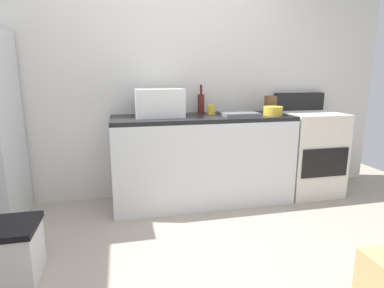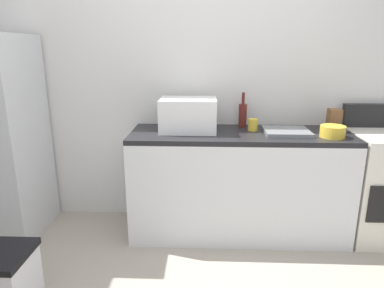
{
  "view_description": "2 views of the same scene",
  "coord_description": "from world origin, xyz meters",
  "px_view_note": "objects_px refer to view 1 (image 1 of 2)",
  "views": [
    {
      "loc": [
        -0.5,
        -1.8,
        1.29
      ],
      "look_at": [
        0.13,
        0.93,
        0.68
      ],
      "focal_mm": 29.22,
      "sensor_mm": 36.0,
      "label": 1
    },
    {
      "loc": [
        0.02,
        -1.55,
        1.57
      ],
      "look_at": [
        -0.08,
        0.91,
        0.88
      ],
      "focal_mm": 32.19,
      "sensor_mm": 36.0,
      "label": 2
    }
  ],
  "objects_px": {
    "stove_oven": "(308,151)",
    "mixing_bowl": "(273,111)",
    "microwave": "(159,103)",
    "coffee_mug": "(211,110)",
    "wine_bottle": "(201,103)",
    "storage_bin": "(1,253)",
    "knife_block": "(270,104)"
  },
  "relations": [
    {
      "from": "knife_block",
      "to": "mixing_bowl",
      "type": "bearing_deg",
      "value": -110.47
    },
    {
      "from": "microwave",
      "to": "coffee_mug",
      "type": "xyz_separation_m",
      "value": [
        0.54,
        0.03,
        -0.09
      ]
    },
    {
      "from": "stove_oven",
      "to": "mixing_bowl",
      "type": "height_order",
      "value": "stove_oven"
    },
    {
      "from": "wine_bottle",
      "to": "storage_bin",
      "type": "relative_size",
      "value": 0.65
    },
    {
      "from": "coffee_mug",
      "to": "storage_bin",
      "type": "bearing_deg",
      "value": -148.08
    },
    {
      "from": "coffee_mug",
      "to": "mixing_bowl",
      "type": "height_order",
      "value": "coffee_mug"
    },
    {
      "from": "stove_oven",
      "to": "microwave",
      "type": "xyz_separation_m",
      "value": [
        -1.65,
        0.03,
        0.57
      ]
    },
    {
      "from": "mixing_bowl",
      "to": "storage_bin",
      "type": "relative_size",
      "value": 0.41
    },
    {
      "from": "stove_oven",
      "to": "coffee_mug",
      "type": "xyz_separation_m",
      "value": [
        -1.11,
        0.06,
        0.48
      ]
    },
    {
      "from": "stove_oven",
      "to": "storage_bin",
      "type": "relative_size",
      "value": 2.39
    },
    {
      "from": "mixing_bowl",
      "to": "wine_bottle",
      "type": "bearing_deg",
      "value": 153.02
    },
    {
      "from": "stove_oven",
      "to": "coffee_mug",
      "type": "distance_m",
      "value": 1.21
    },
    {
      "from": "coffee_mug",
      "to": "knife_block",
      "type": "xyz_separation_m",
      "value": [
        0.68,
        0.04,
        0.04
      ]
    },
    {
      "from": "microwave",
      "to": "wine_bottle",
      "type": "xyz_separation_m",
      "value": [
        0.47,
        0.17,
        -0.03
      ]
    },
    {
      "from": "wine_bottle",
      "to": "microwave",
      "type": "bearing_deg",
      "value": -159.52
    },
    {
      "from": "knife_block",
      "to": "storage_bin",
      "type": "xyz_separation_m",
      "value": [
        -2.37,
        -1.09,
        -0.8
      ]
    },
    {
      "from": "coffee_mug",
      "to": "storage_bin",
      "type": "height_order",
      "value": "coffee_mug"
    },
    {
      "from": "microwave",
      "to": "storage_bin",
      "type": "distance_m",
      "value": 1.76
    },
    {
      "from": "wine_bottle",
      "to": "knife_block",
      "type": "bearing_deg",
      "value": -7.81
    },
    {
      "from": "knife_block",
      "to": "stove_oven",
      "type": "bearing_deg",
      "value": -13.35
    },
    {
      "from": "stove_oven",
      "to": "knife_block",
      "type": "xyz_separation_m",
      "value": [
        -0.43,
        0.1,
        0.52
      ]
    },
    {
      "from": "wine_bottle",
      "to": "storage_bin",
      "type": "distance_m",
      "value": 2.17
    },
    {
      "from": "microwave",
      "to": "mixing_bowl",
      "type": "relative_size",
      "value": 2.42
    },
    {
      "from": "wine_bottle",
      "to": "mixing_bowl",
      "type": "distance_m",
      "value": 0.75
    },
    {
      "from": "coffee_mug",
      "to": "knife_block",
      "type": "bearing_deg",
      "value": 3.25
    },
    {
      "from": "microwave",
      "to": "coffee_mug",
      "type": "height_order",
      "value": "microwave"
    },
    {
      "from": "coffee_mug",
      "to": "mixing_bowl",
      "type": "relative_size",
      "value": 0.53
    },
    {
      "from": "stove_oven",
      "to": "wine_bottle",
      "type": "xyz_separation_m",
      "value": [
        -1.18,
        0.21,
        0.54
      ]
    },
    {
      "from": "stove_oven",
      "to": "storage_bin",
      "type": "xyz_separation_m",
      "value": [
        -2.8,
        -0.99,
        -0.27
      ]
    },
    {
      "from": "stove_oven",
      "to": "knife_block",
      "type": "bearing_deg",
      "value": 166.65
    },
    {
      "from": "stove_oven",
      "to": "mixing_bowl",
      "type": "bearing_deg",
      "value": -165.85
    },
    {
      "from": "wine_bottle",
      "to": "storage_bin",
      "type": "height_order",
      "value": "wine_bottle"
    }
  ]
}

